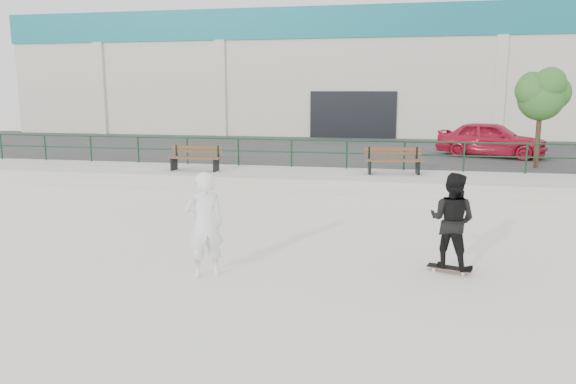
% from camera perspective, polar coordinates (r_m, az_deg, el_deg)
% --- Properties ---
extents(ground, '(120.00, 120.00, 0.00)m').
position_cam_1_polar(ground, '(10.04, -6.27, -8.64)').
color(ground, silver).
rests_on(ground, ground).
extents(ledge, '(30.00, 3.00, 0.50)m').
position_cam_1_polar(ledge, '(19.00, 2.54, 1.21)').
color(ledge, '#B7B1A7').
rests_on(ledge, ground).
extents(parking_strip, '(60.00, 14.00, 0.50)m').
position_cam_1_polar(parking_strip, '(27.35, 5.40, 3.96)').
color(parking_strip, '#333333').
rests_on(parking_strip, ground).
extents(railing, '(28.00, 0.06, 1.03)m').
position_cam_1_polar(railing, '(20.15, 3.16, 4.57)').
color(railing, '#163C23').
rests_on(railing, ledge).
extents(commercial_building, '(44.20, 16.33, 8.00)m').
position_cam_1_polar(commercial_building, '(41.15, 7.72, 12.05)').
color(commercial_building, silver).
rests_on(commercial_building, ground).
extents(bench_left, '(1.86, 0.55, 0.86)m').
position_cam_1_polar(bench_left, '(19.78, -9.39, 3.41)').
color(bench_left, '#522E1C').
rests_on(bench_left, ledge).
extents(bench_right, '(1.97, 0.84, 0.88)m').
position_cam_1_polar(bench_right, '(19.03, 10.67, 3.14)').
color(bench_right, '#522E1C').
rests_on(bench_right, ledge).
extents(tree, '(1.99, 1.77, 3.54)m').
position_cam_1_polar(tree, '(22.01, 24.40, 9.15)').
color(tree, '#4D3B26').
rests_on(tree, parking_strip).
extents(red_car, '(4.69, 3.07, 1.49)m').
position_cam_1_polar(red_car, '(25.01, 19.96, 5.08)').
color(red_car, '#B81632').
rests_on(red_car, parking_strip).
extents(skateboard, '(0.80, 0.41, 0.09)m').
position_cam_1_polar(skateboard, '(10.68, 16.08, -7.43)').
color(skateboard, black).
rests_on(skateboard, ground).
extents(standing_skater, '(1.04, 0.95, 1.73)m').
position_cam_1_polar(standing_skater, '(10.45, 16.32, -2.79)').
color(standing_skater, black).
rests_on(standing_skater, skateboard).
extents(seated_skater, '(0.82, 0.74, 1.87)m').
position_cam_1_polar(seated_skater, '(9.92, -8.48, -3.30)').
color(seated_skater, white).
rests_on(seated_skater, ground).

